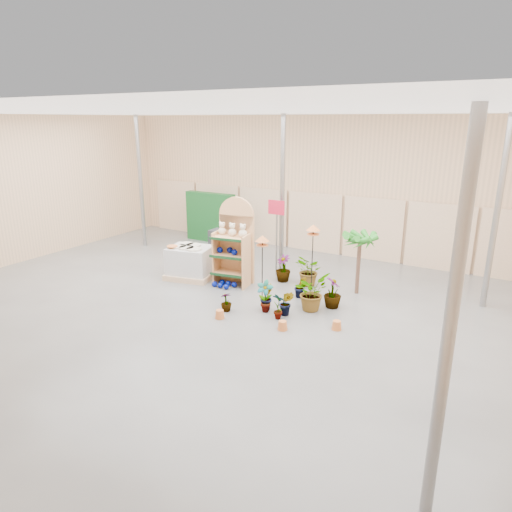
% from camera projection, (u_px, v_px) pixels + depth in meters
% --- Properties ---
extents(room, '(15.20, 12.10, 4.70)m').
position_uv_depth(room, '(233.00, 212.00, 10.94)').
color(room, '#575757').
rests_on(room, ground).
extents(display_shelf, '(1.09, 0.78, 2.38)m').
position_uv_depth(display_shelf, '(235.00, 245.00, 12.37)').
color(display_shelf, tan).
rests_on(display_shelf, ground).
extents(teddy_bears, '(0.87, 0.22, 0.36)m').
position_uv_depth(teddy_bears, '(233.00, 231.00, 12.14)').
color(teddy_bears, beige).
rests_on(teddy_bears, display_shelf).
extents(gazing_balls_shelf, '(0.87, 0.30, 0.17)m').
position_uv_depth(gazing_balls_shelf, '(232.00, 251.00, 12.30)').
color(gazing_balls_shelf, '#020E71').
rests_on(gazing_balls_shelf, display_shelf).
extents(gazing_balls_floor, '(0.63, 0.39, 0.15)m').
position_uv_depth(gazing_balls_floor, '(224.00, 284.00, 12.29)').
color(gazing_balls_floor, '#020E71').
rests_on(gazing_balls_floor, ground).
extents(pallet_stack, '(1.46, 1.30, 0.94)m').
position_uv_depth(pallet_stack, '(191.00, 262.00, 12.93)').
color(pallet_stack, tan).
rests_on(pallet_stack, ground).
extents(charcoal_planters, '(0.80, 0.50, 1.00)m').
position_uv_depth(charcoal_planters, '(223.00, 246.00, 14.44)').
color(charcoal_planters, black).
rests_on(charcoal_planters, ground).
extents(trellis_stock, '(2.00, 0.30, 1.80)m').
position_uv_depth(trellis_stock, '(211.00, 217.00, 16.70)').
color(trellis_stock, '#124B1C').
rests_on(trellis_stock, ground).
extents(offer_sign, '(0.50, 0.08, 2.20)m').
position_uv_depth(offer_sign, '(276.00, 222.00, 12.79)').
color(offer_sign, gray).
rests_on(offer_sign, ground).
extents(bird_table_front, '(0.34, 0.34, 1.67)m').
position_uv_depth(bird_table_front, '(262.00, 241.00, 10.99)').
color(bird_table_front, black).
rests_on(bird_table_front, ground).
extents(bird_table_right, '(0.34, 0.34, 1.92)m').
position_uv_depth(bird_table_right, '(313.00, 230.00, 11.01)').
color(bird_table_right, black).
rests_on(bird_table_right, ground).
extents(bird_table_back, '(0.34, 0.34, 1.75)m').
position_uv_depth(bird_table_back, '(240.00, 203.00, 15.47)').
color(bird_table_back, black).
rests_on(bird_table_back, ground).
extents(palm, '(0.70, 0.70, 1.73)m').
position_uv_depth(palm, '(360.00, 238.00, 11.46)').
color(palm, brown).
rests_on(palm, ground).
extents(potted_plant_0, '(0.45, 0.34, 0.77)m').
position_uv_depth(potted_plant_0, '(265.00, 296.00, 10.63)').
color(potted_plant_0, '#267F22').
rests_on(potted_plant_0, ground).
extents(potted_plant_1, '(0.35, 0.40, 0.62)m').
position_uv_depth(potted_plant_1, '(266.00, 297.00, 10.79)').
color(potted_plant_1, '#267F22').
rests_on(potted_plant_1, ground).
extents(potted_plant_2, '(0.78, 0.87, 0.90)m').
position_uv_depth(potted_plant_2, '(311.00, 292.00, 10.74)').
color(potted_plant_2, '#267F22').
rests_on(potted_plant_2, ground).
extents(potted_plant_3, '(0.58, 0.58, 0.75)m').
position_uv_depth(potted_plant_3, '(333.00, 293.00, 10.89)').
color(potted_plant_3, '#267F22').
rests_on(potted_plant_3, ground).
extents(potted_plant_5, '(0.40, 0.39, 0.57)m').
position_uv_depth(potted_plant_5, '(301.00, 287.00, 11.52)').
color(potted_plant_5, '#267F22').
rests_on(potted_plant_5, ground).
extents(potted_plant_6, '(1.01, 0.99, 0.85)m').
position_uv_depth(potted_plant_6, '(310.00, 271.00, 12.30)').
color(potted_plant_6, '#267F22').
rests_on(potted_plant_6, ground).
extents(potted_plant_7, '(0.36, 0.36, 0.46)m').
position_uv_depth(potted_plant_7, '(226.00, 302.00, 10.72)').
color(potted_plant_7, '#267F22').
rests_on(potted_plant_7, ground).
extents(potted_plant_8, '(0.37, 0.29, 0.63)m').
position_uv_depth(potted_plant_8, '(279.00, 306.00, 10.27)').
color(potted_plant_8, '#267F22').
rests_on(potted_plant_8, ground).
extents(potted_plant_9, '(0.39, 0.34, 0.61)m').
position_uv_depth(potted_plant_9, '(287.00, 303.00, 10.46)').
color(potted_plant_9, '#267F22').
rests_on(potted_plant_9, ground).
extents(potted_plant_11, '(0.57, 0.57, 0.76)m').
position_uv_depth(potted_plant_11, '(283.00, 268.00, 12.66)').
color(potted_plant_11, '#267F22').
rests_on(potted_plant_11, ground).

